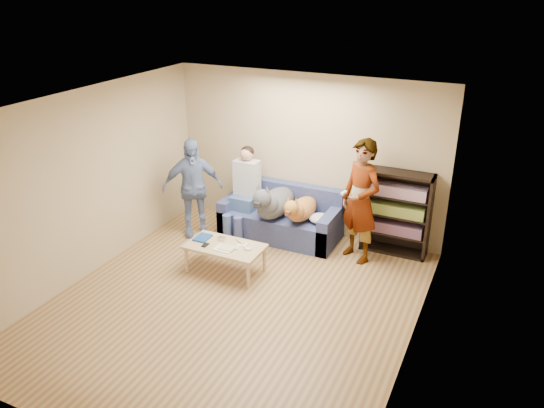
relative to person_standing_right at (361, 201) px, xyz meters
The scene contains 27 objects.
ground 2.37m from the person_standing_right, 120.47° to the right, with size 5.00×5.00×0.00m, color brown.
ceiling 2.74m from the person_standing_right, 120.47° to the right, with size 5.00×5.00×0.00m, color white.
wall_back 1.32m from the person_standing_right, 150.51° to the left, with size 4.50×4.50×0.00m, color tan.
wall_front 4.53m from the person_standing_right, 104.16° to the right, with size 4.50×4.50×0.00m, color tan.
wall_left 3.86m from the person_standing_right, 150.78° to the right, with size 5.00×5.00×0.00m, color tan.
wall_right 2.23m from the person_standing_right, 58.57° to the right, with size 5.00×5.00×0.00m, color tan.
blanket 0.76m from the person_standing_right, behind, with size 0.39×0.33×0.13m, color silver.
person_standing_right is the anchor object (origin of this frame).
person_standing_left 2.70m from the person_standing_right, behind, with size 0.96×0.40×1.63m, color #7186B5.
held_controller 0.33m from the person_standing_right, 135.00° to the right, with size 0.04×0.13×0.03m, color silver.
notebook_blue 2.36m from the person_standing_right, 150.29° to the right, with size 0.20×0.26×0.03m, color navy.
papers 2.08m from the person_standing_right, 140.21° to the right, with size 0.26×0.20×0.01m, color white.
magazine 2.04m from the person_standing_right, 140.10° to the right, with size 0.22×0.17×0.01m, color beige.
camera_silver 2.08m from the person_standing_right, 148.09° to the right, with size 0.11×0.06×0.05m, color silver.
controller_a 1.78m from the person_standing_right, 140.43° to the right, with size 0.04×0.13×0.03m, color white.
controller_b 1.78m from the person_standing_right, 136.64° to the right, with size 0.09×0.06×0.03m, color silver.
headphone_cup_a 1.92m from the person_standing_right, 139.14° to the right, with size 0.07×0.07×0.02m, color silver.
headphone_cup_b 1.87m from the person_standing_right, 141.07° to the right, with size 0.07×0.07×0.02m, color white.
pen_orange 2.17m from the person_standing_right, 140.17° to the right, with size 0.01×0.01×0.14m, color orange.
pen_black 1.86m from the person_standing_right, 145.66° to the right, with size 0.01×0.01×0.14m, color black.
wallet 2.32m from the person_standing_right, 144.67° to the right, with size 0.07×0.12×0.01m, color black.
sofa 1.52m from the person_standing_right, behind, with size 1.90×0.85×0.82m.
person_seated 1.97m from the person_standing_right, behind, with size 0.40×0.73×1.47m.
dog_gray 1.41m from the person_standing_right, behind, with size 0.47×1.28×0.68m.
dog_tan 1.00m from the person_standing_right, behind, with size 0.37×1.14×0.53m.
coffee_table 2.07m from the person_standing_right, 143.34° to the right, with size 1.10×0.60×0.42m.
bookshelf 0.68m from the person_standing_right, 45.50° to the left, with size 1.00×0.34×1.30m.
Camera 1 is at (2.94, -5.06, 3.94)m, focal length 35.00 mm.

